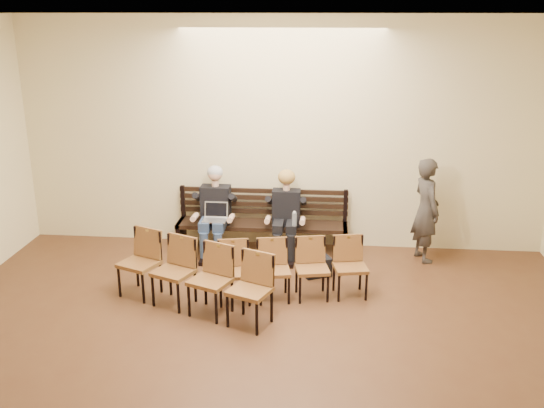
{
  "coord_description": "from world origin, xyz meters",
  "views": [
    {
      "loc": [
        0.71,
        -3.96,
        3.58
      ],
      "look_at": [
        -0.05,
        4.05,
        0.96
      ],
      "focal_mm": 40.0,
      "sensor_mm": 36.0,
      "label": 1
    }
  ],
  "objects_px": {
    "seated_woman": "(286,217)",
    "water_bottle": "(294,227)",
    "laptop": "(215,221)",
    "bench": "(262,237)",
    "seated_man": "(215,212)",
    "chair_row_back": "(191,277)",
    "chair_row_front": "(293,270)",
    "passerby": "(427,202)",
    "bag": "(317,266)"
  },
  "relations": [
    {
      "from": "bag",
      "to": "laptop",
      "type": "bearing_deg",
      "value": 162.09
    },
    {
      "from": "seated_woman",
      "to": "chair_row_front",
      "type": "height_order",
      "value": "seated_woman"
    },
    {
      "from": "seated_woman",
      "to": "passerby",
      "type": "relative_size",
      "value": 0.67
    },
    {
      "from": "bag",
      "to": "passerby",
      "type": "height_order",
      "value": "passerby"
    },
    {
      "from": "bench",
      "to": "seated_woman",
      "type": "distance_m",
      "value": 0.54
    },
    {
      "from": "bag",
      "to": "passerby",
      "type": "distance_m",
      "value": 1.87
    },
    {
      "from": "passerby",
      "to": "chair_row_back",
      "type": "xyz_separation_m",
      "value": [
        -3.07,
        -1.85,
        -0.46
      ]
    },
    {
      "from": "water_bottle",
      "to": "passerby",
      "type": "xyz_separation_m",
      "value": [
        1.9,
        0.31,
        0.33
      ]
    },
    {
      "from": "bench",
      "to": "seated_man",
      "type": "distance_m",
      "value": 0.83
    },
    {
      "from": "laptop",
      "to": "chair_row_front",
      "type": "relative_size",
      "value": 0.18
    },
    {
      "from": "bench",
      "to": "passerby",
      "type": "relative_size",
      "value": 1.46
    },
    {
      "from": "water_bottle",
      "to": "chair_row_back",
      "type": "height_order",
      "value": "chair_row_back"
    },
    {
      "from": "seated_man",
      "to": "passerby",
      "type": "xyz_separation_m",
      "value": [
        3.11,
        0.01,
        0.23
      ]
    },
    {
      "from": "seated_man",
      "to": "water_bottle",
      "type": "xyz_separation_m",
      "value": [
        1.22,
        -0.3,
        -0.09
      ]
    },
    {
      "from": "chair_row_front",
      "to": "chair_row_back",
      "type": "xyz_separation_m",
      "value": [
        -1.22,
        -0.4,
        0.04
      ]
    },
    {
      "from": "chair_row_back",
      "to": "bag",
      "type": "bearing_deg",
      "value": 59.94
    },
    {
      "from": "water_bottle",
      "to": "chair_row_back",
      "type": "distance_m",
      "value": 1.94
    },
    {
      "from": "bench",
      "to": "chair_row_front",
      "type": "height_order",
      "value": "chair_row_front"
    },
    {
      "from": "bench",
      "to": "bag",
      "type": "xyz_separation_m",
      "value": [
        0.86,
        -0.83,
        -0.09
      ]
    },
    {
      "from": "seated_woman",
      "to": "bag",
      "type": "bearing_deg",
      "value": -55.44
    },
    {
      "from": "seated_man",
      "to": "bag",
      "type": "relative_size",
      "value": 3.6
    },
    {
      "from": "chair_row_front",
      "to": "laptop",
      "type": "bearing_deg",
      "value": 123.89
    },
    {
      "from": "bench",
      "to": "chair_row_back",
      "type": "relative_size",
      "value": 1.24
    },
    {
      "from": "water_bottle",
      "to": "chair_row_front",
      "type": "relative_size",
      "value": 0.12
    },
    {
      "from": "seated_man",
      "to": "water_bottle",
      "type": "height_order",
      "value": "seated_man"
    },
    {
      "from": "laptop",
      "to": "bench",
      "type": "bearing_deg",
      "value": 23.7
    },
    {
      "from": "laptop",
      "to": "passerby",
      "type": "relative_size",
      "value": 0.2
    },
    {
      "from": "passerby",
      "to": "chair_row_back",
      "type": "relative_size",
      "value": 0.84
    },
    {
      "from": "chair_row_front",
      "to": "bench",
      "type": "bearing_deg",
      "value": 98.74
    },
    {
      "from": "seated_man",
      "to": "seated_woman",
      "type": "xyz_separation_m",
      "value": [
        1.07,
        0.0,
        -0.06
      ]
    },
    {
      "from": "bench",
      "to": "passerby",
      "type": "xyz_separation_m",
      "value": [
        2.42,
        -0.11,
        0.66
      ]
    },
    {
      "from": "water_bottle",
      "to": "chair_row_back",
      "type": "relative_size",
      "value": 0.11
    },
    {
      "from": "chair_row_front",
      "to": "seated_man",
      "type": "bearing_deg",
      "value": 120.04
    },
    {
      "from": "seated_woman",
      "to": "bag",
      "type": "relative_size",
      "value": 3.29
    },
    {
      "from": "bag",
      "to": "chair_row_back",
      "type": "xyz_separation_m",
      "value": [
        -1.51,
        -1.13,
        0.3
      ]
    },
    {
      "from": "water_bottle",
      "to": "bag",
      "type": "xyz_separation_m",
      "value": [
        0.34,
        -0.41,
        -0.43
      ]
    },
    {
      "from": "bench",
      "to": "water_bottle",
      "type": "bearing_deg",
      "value": -39.0
    },
    {
      "from": "bench",
      "to": "water_bottle",
      "type": "distance_m",
      "value": 0.75
    },
    {
      "from": "seated_man",
      "to": "seated_woman",
      "type": "bearing_deg",
      "value": 0.0
    },
    {
      "from": "chair_row_front",
      "to": "bag",
      "type": "bearing_deg",
      "value": 56.82
    },
    {
      "from": "seated_woman",
      "to": "water_bottle",
      "type": "relative_size",
      "value": 5.33
    },
    {
      "from": "seated_man",
      "to": "bench",
      "type": "bearing_deg",
      "value": 9.77
    },
    {
      "from": "bench",
      "to": "bag",
      "type": "height_order",
      "value": "bench"
    },
    {
      "from": "water_bottle",
      "to": "bench",
      "type": "bearing_deg",
      "value": 141.0
    },
    {
      "from": "passerby",
      "to": "chair_row_back",
      "type": "height_order",
      "value": "passerby"
    },
    {
      "from": "bag",
      "to": "passerby",
      "type": "bearing_deg",
      "value": 24.87
    },
    {
      "from": "laptop",
      "to": "water_bottle",
      "type": "xyz_separation_m",
      "value": [
        1.18,
        -0.08,
        -0.01
      ]
    },
    {
      "from": "passerby",
      "to": "chair_row_front",
      "type": "distance_m",
      "value": 2.4
    },
    {
      "from": "seated_man",
      "to": "laptop",
      "type": "xyz_separation_m",
      "value": [
        0.04,
        -0.22,
        -0.08
      ]
    },
    {
      "from": "chair_row_front",
      "to": "chair_row_back",
      "type": "height_order",
      "value": "chair_row_back"
    }
  ]
}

